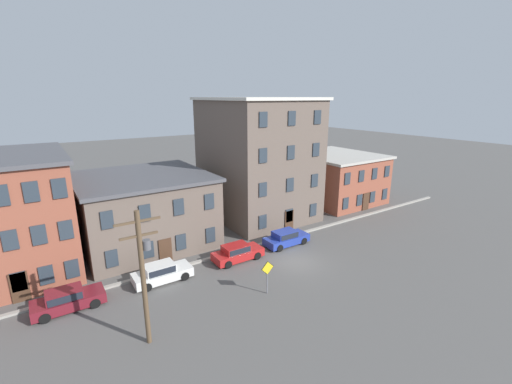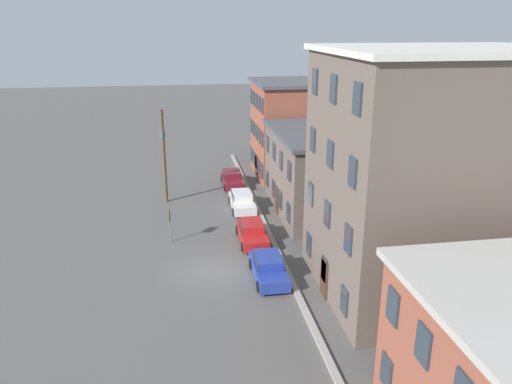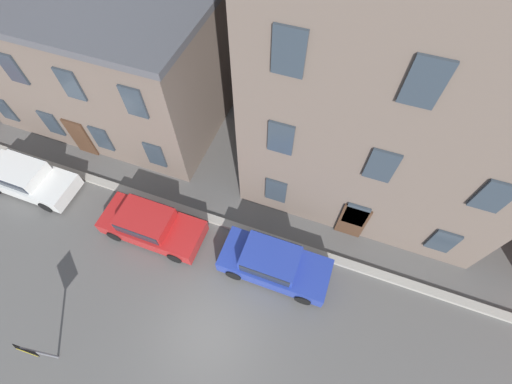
{
  "view_description": "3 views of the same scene",
  "coord_description": "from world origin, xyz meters",
  "px_view_note": "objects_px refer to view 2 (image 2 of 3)",
  "views": [
    {
      "loc": [
        -17.61,
        -20.29,
        13.68
      ],
      "look_at": [
        -1.26,
        4.32,
        5.41
      ],
      "focal_mm": 24.0,
      "sensor_mm": 36.0,
      "label": 1
    },
    {
      "loc": [
        28.04,
        -1.87,
        14.74
      ],
      "look_at": [
        0.62,
        2.61,
        5.29
      ],
      "focal_mm": 35.0,
      "sensor_mm": 36.0,
      "label": 2
    },
    {
      "loc": [
        2.43,
        -1.51,
        13.83
      ],
      "look_at": [
        0.78,
        3.03,
        6.07
      ],
      "focal_mm": 24.0,
      "sensor_mm": 36.0,
      "label": 3
    }
  ],
  "objects_px": {
    "car_white": "(242,200)",
    "caution_sign": "(170,219)",
    "car_blue": "(269,267)",
    "car_maroon": "(232,178)",
    "car_red": "(252,232)",
    "utility_pole": "(164,151)"
  },
  "relations": [
    {
      "from": "car_white",
      "to": "car_red",
      "type": "relative_size",
      "value": 1.0
    },
    {
      "from": "car_maroon",
      "to": "car_blue",
      "type": "height_order",
      "value": "same"
    },
    {
      "from": "caution_sign",
      "to": "car_maroon",
      "type": "bearing_deg",
      "value": 154.34
    },
    {
      "from": "car_maroon",
      "to": "caution_sign",
      "type": "distance_m",
      "value": 13.49
    },
    {
      "from": "car_maroon",
      "to": "car_blue",
      "type": "xyz_separation_m",
      "value": [
        18.47,
        0.04,
        0.0
      ]
    },
    {
      "from": "car_maroon",
      "to": "car_blue",
      "type": "distance_m",
      "value": 18.47
    },
    {
      "from": "car_maroon",
      "to": "car_red",
      "type": "relative_size",
      "value": 1.0
    },
    {
      "from": "car_blue",
      "to": "car_maroon",
      "type": "bearing_deg",
      "value": -179.88
    },
    {
      "from": "car_white",
      "to": "utility_pole",
      "type": "distance_m",
      "value": 7.81
    },
    {
      "from": "car_white",
      "to": "car_red",
      "type": "distance_m",
      "value": 6.6
    },
    {
      "from": "car_red",
      "to": "car_blue",
      "type": "relative_size",
      "value": 1.0
    },
    {
      "from": "car_maroon",
      "to": "car_white",
      "type": "height_order",
      "value": "same"
    },
    {
      "from": "car_red",
      "to": "car_maroon",
      "type": "bearing_deg",
      "value": 179.44
    },
    {
      "from": "car_red",
      "to": "utility_pole",
      "type": "distance_m",
      "value": 11.82
    },
    {
      "from": "car_blue",
      "to": "car_red",
      "type": "bearing_deg",
      "value": -178.27
    },
    {
      "from": "car_red",
      "to": "car_blue",
      "type": "bearing_deg",
      "value": 1.73
    },
    {
      "from": "car_maroon",
      "to": "caution_sign",
      "type": "xyz_separation_m",
      "value": [
        12.13,
        -5.83,
        0.97
      ]
    },
    {
      "from": "car_maroon",
      "to": "utility_pole",
      "type": "relative_size",
      "value": 0.55
    },
    {
      "from": "car_blue",
      "to": "caution_sign",
      "type": "distance_m",
      "value": 8.69
    },
    {
      "from": "car_blue",
      "to": "caution_sign",
      "type": "relative_size",
      "value": 1.72
    },
    {
      "from": "car_white",
      "to": "caution_sign",
      "type": "bearing_deg",
      "value": -45.73
    },
    {
      "from": "car_blue",
      "to": "utility_pole",
      "type": "distance_m",
      "value": 16.58
    }
  ]
}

